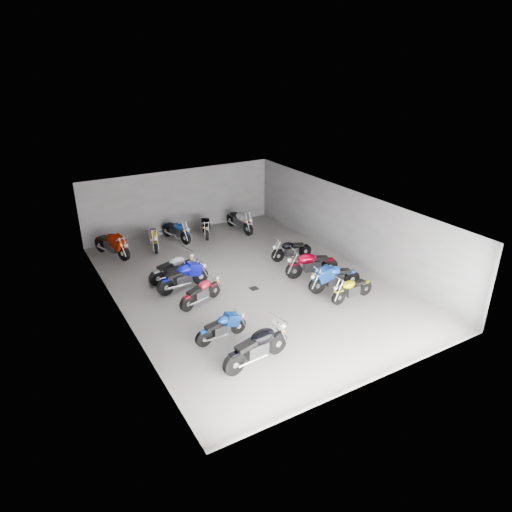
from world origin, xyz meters
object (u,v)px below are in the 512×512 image
Objects in this scene: motorcycle_back_d at (205,226)px; motorcycle_back_e at (240,221)px; motorcycle_left_f at (173,268)px; motorcycle_right_e at (291,250)px; motorcycle_left_b at (222,327)px; motorcycle_right_b at (352,289)px; motorcycle_left_d at (201,292)px; motorcycle_back_c at (176,231)px; motorcycle_back_b at (154,238)px; motorcycle_right_d at (311,264)px; motorcycle_left_a at (257,347)px; motorcycle_right_c at (334,278)px; motorcycle_left_e at (184,277)px; motorcycle_back_a at (112,245)px; drain_grate at (254,288)px.

motorcycle_back_d is 1.85m from motorcycle_back_e.
motorcycle_left_f is 5.33m from motorcycle_right_e.
motorcycle_right_b reaches higher than motorcycle_left_b.
motorcycle_back_e reaches higher than motorcycle_right_b.
motorcycle_left_d is 7.65m from motorcycle_back_e.
motorcycle_back_b is at bearing -0.20° from motorcycle_back_c.
motorcycle_right_b is at bearing -163.62° from motorcycle_right_d.
motorcycle_right_d is at bearing 101.67° from motorcycle_back_c.
motorcycle_left_a is 1.12× the size of motorcycle_back_b.
motorcycle_left_a is at bearing 124.81° from motorcycle_right_c.
motorcycle_left_d is at bearing -2.02° from motorcycle_left_e.
motorcycle_left_a is at bearing -10.13° from motorcycle_left_f.
motorcycle_left_f is at bearing 97.47° from motorcycle_back_b.
motorcycle_right_b is 2.38m from motorcycle_right_d.
motorcycle_right_d reaches higher than motorcycle_left_d.
motorcycle_back_c reaches higher than motorcycle_right_e.
motorcycle_right_d is at bearing 108.50° from motorcycle_left_b.
motorcycle_right_e is at bearing 129.53° from motorcycle_left_a.
motorcycle_left_f is 1.10× the size of motorcycle_right_b.
motorcycle_back_c is (3.22, 0.36, -0.05)m from motorcycle_back_a.
motorcycle_back_a reaches higher than motorcycle_left_b.
motorcycle_left_a reaches higher than motorcycle_back_c.
motorcycle_left_d is at bearing -7.08° from motorcycle_left_f.
motorcycle_right_b is 8.51m from motorcycle_back_e.
motorcycle_right_b is at bearing -167.83° from motorcycle_right_c.
motorcycle_left_f is 1.09× the size of motorcycle_right_e.
motorcycle_left_e reaches higher than motorcycle_right_b.
motorcycle_left_a is at bearing -19.76° from motorcycle_left_d.
motorcycle_left_d is at bearing 60.37° from motorcycle_right_b.
motorcycle_back_d is at bearing -14.16° from motorcycle_back_e.
motorcycle_back_e is (-0.15, 8.51, 0.11)m from motorcycle_right_b.
motorcycle_left_a is 5.20m from motorcycle_right_b.
motorcycle_right_c is at bearing 86.61° from motorcycle_back_e.
motorcycle_back_c reaches higher than motorcycle_back_b.
motorcycle_left_b is 0.82× the size of motorcycle_right_d.
motorcycle_left_f is 6.16m from motorcycle_back_e.
motorcycle_left_d is 0.89× the size of motorcycle_left_f.
motorcycle_left_b is 0.84× the size of motorcycle_right_c.
motorcycle_back_e is (-0.08, 7.55, 0.04)m from motorcycle_right_c.
motorcycle_right_b is 9.55m from motorcycle_back_c.
motorcycle_right_e is at bearing 124.53° from motorcycle_back_a.
motorcycle_right_c is at bearing -164.71° from motorcycle_right_d.
motorcycle_back_a is (-6.63, 7.58, 0.04)m from motorcycle_right_c.
motorcycle_back_e reaches higher than motorcycle_right_c.
motorcycle_back_e reaches higher than motorcycle_left_d.
motorcycle_back_b is at bearing 108.72° from drain_grate.
motorcycle_left_e is (-0.12, 5.47, -0.03)m from motorcycle_left_a.
motorcycle_right_d is 0.95× the size of motorcycle_back_e.
motorcycle_back_a is 1.97m from motorcycle_back_b.
motorcycle_left_f is at bearing 51.41° from motorcycle_back_c.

